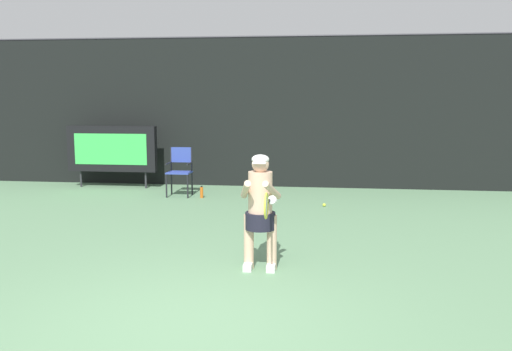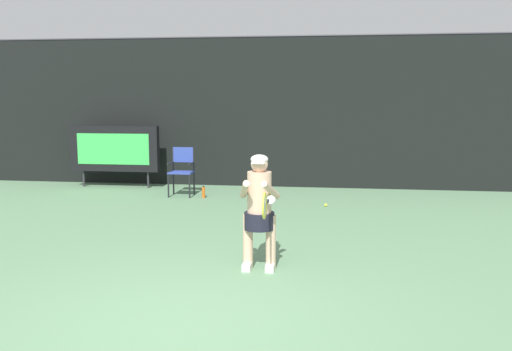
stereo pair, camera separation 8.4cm
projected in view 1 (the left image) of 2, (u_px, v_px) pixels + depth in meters
ground at (179, 334)px, 5.27m from camera, size 18.00×22.00×0.03m
backdrop_screen at (271, 113)px, 13.54m from camera, size 18.00×0.12×3.66m
scoreboard at (112, 149)px, 13.46m from camera, size 2.20×0.21×1.50m
umpire_chair at (180, 168)px, 12.40m from camera, size 0.52×0.44×1.08m
water_bottle at (202, 192)px, 12.20m from camera, size 0.07×0.07×0.27m
tennis_player at (260, 207)px, 7.12m from camera, size 0.54×0.62×1.50m
tennis_racket at (266, 205)px, 6.46m from camera, size 0.03×0.60×0.31m
tennis_ball_loose at (324, 205)px, 11.26m from camera, size 0.07×0.07×0.07m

